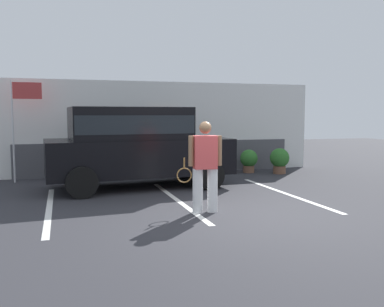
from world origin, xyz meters
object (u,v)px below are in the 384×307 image
(parked_suv, at_px, (135,143))
(potted_plant_secondary, at_px, (280,160))
(flag_pole, at_px, (20,112))
(potted_plant_by_porch, at_px, (249,160))
(tennis_player_man, at_px, (205,166))

(parked_suv, relative_size, potted_plant_secondary, 5.82)
(flag_pole, bearing_deg, potted_plant_secondary, -4.82)
(parked_suv, height_order, potted_plant_secondary, parked_suv)
(parked_suv, relative_size, flag_pole, 1.68)
(flag_pole, bearing_deg, potted_plant_by_porch, -1.19)
(parked_suv, xyz_separation_m, potted_plant_by_porch, (3.95, 1.63, -0.73))
(parked_suv, relative_size, potted_plant_by_porch, 6.31)
(potted_plant_by_porch, height_order, flag_pole, flag_pole)
(potted_plant_secondary, distance_m, flag_pole, 7.81)
(parked_suv, xyz_separation_m, potted_plant_secondary, (4.78, 1.13, -0.70))
(potted_plant_secondary, bearing_deg, parked_suv, -166.73)
(potted_plant_by_porch, bearing_deg, potted_plant_secondary, -31.22)
(parked_suv, xyz_separation_m, tennis_player_man, (0.80, -3.09, -0.25))
(parked_suv, relative_size, tennis_player_man, 2.70)
(tennis_player_man, height_order, potted_plant_secondary, tennis_player_man)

